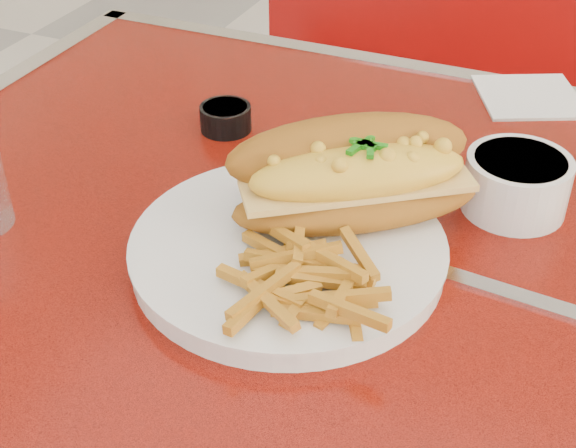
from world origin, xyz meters
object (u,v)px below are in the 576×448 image
at_px(diner_table, 417,388).
at_px(sauce_cup_left, 226,117).
at_px(fork, 370,235).
at_px(gravy_ramekin, 517,182).
at_px(mac_hoagie, 354,175).
at_px(booth_bench_far, 513,222).
at_px(dinner_plate, 288,250).

xyz_separation_m(diner_table, sauce_cup_left, (-0.28, 0.15, 0.18)).
relative_size(diner_table, fork, 8.85).
bearing_deg(gravy_ramekin, mac_hoagie, -143.04).
bearing_deg(fork, mac_hoagie, 39.95).
bearing_deg(booth_bench_far, dinner_plate, -98.09).
bearing_deg(mac_hoagie, fork, -78.28).
bearing_deg(mac_hoagie, booth_bench_far, 48.88).
bearing_deg(diner_table, sauce_cup_left, 152.45).
xyz_separation_m(mac_hoagie, gravy_ramekin, (0.13, 0.10, -0.03)).
height_order(diner_table, booth_bench_far, booth_bench_far).
height_order(diner_table, sauce_cup_left, sauce_cup_left).
bearing_deg(dinner_plate, fork, 31.19).
distance_m(booth_bench_far, gravy_ramekin, 0.87).
distance_m(dinner_plate, mac_hoagie, 0.09).
distance_m(booth_bench_far, mac_hoagie, 0.97).
bearing_deg(dinner_plate, mac_hoagie, 59.57).
relative_size(booth_bench_far, dinner_plate, 3.98).
bearing_deg(dinner_plate, gravy_ramekin, 43.87).
distance_m(booth_bench_far, sauce_cup_left, 0.88).
bearing_deg(dinner_plate, sauce_cup_left, 129.47).
relative_size(mac_hoagie, gravy_ramekin, 1.94).
xyz_separation_m(diner_table, booth_bench_far, (0.00, 0.81, -0.32)).
relative_size(booth_bench_far, gravy_ramekin, 9.31).
xyz_separation_m(gravy_ramekin, sauce_cup_left, (-0.33, 0.03, -0.01)).
relative_size(diner_table, dinner_plate, 4.08).
relative_size(diner_table, gravy_ramekin, 9.54).
distance_m(dinner_plate, gravy_ramekin, 0.24).
relative_size(gravy_ramekin, sauce_cup_left, 1.77).
bearing_deg(diner_table, mac_hoagie, 169.69).
distance_m(diner_table, mac_hoagie, 0.24).
xyz_separation_m(dinner_plate, fork, (0.06, 0.04, 0.01)).
bearing_deg(diner_table, booth_bench_far, 90.00).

